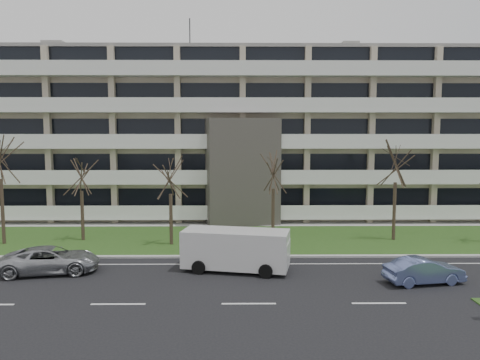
{
  "coord_description": "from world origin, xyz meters",
  "views": [
    {
      "loc": [
        -0.61,
        -20.76,
        7.85
      ],
      "look_at": [
        -0.31,
        10.0,
        4.7
      ],
      "focal_mm": 35.0,
      "sensor_mm": 36.0,
      "label": 1
    }
  ],
  "objects": [
    {
      "name": "ground",
      "position": [
        0.0,
        0.0,
        0.0
      ],
      "size": [
        160.0,
        160.0,
        0.0
      ],
      "primitive_type": "plane",
      "color": "black",
      "rests_on": "ground"
    },
    {
      "name": "grass_verge",
      "position": [
        0.0,
        13.0,
        0.03
      ],
      "size": [
        90.0,
        10.0,
        0.06
      ],
      "primitive_type": "cube",
      "color": "#244B19",
      "rests_on": "ground"
    },
    {
      "name": "curb",
      "position": [
        0.0,
        8.0,
        0.06
      ],
      "size": [
        90.0,
        0.35,
        0.12
      ],
      "primitive_type": "cube",
      "color": "#B2B2AD",
      "rests_on": "ground"
    },
    {
      "name": "sidewalk",
      "position": [
        0.0,
        18.5,
        0.04
      ],
      "size": [
        90.0,
        2.0,
        0.08
      ],
      "primitive_type": "cube",
      "color": "#B2B2AD",
      "rests_on": "ground"
    },
    {
      "name": "lane_edge_line",
      "position": [
        0.0,
        6.5,
        0.01
      ],
      "size": [
        90.0,
        0.12,
        0.01
      ],
      "primitive_type": "cube",
      "color": "white",
      "rests_on": "ground"
    },
    {
      "name": "apartment_building",
      "position": [
        -0.01,
        25.32,
        7.61
      ],
      "size": [
        60.5,
        15.1,
        18.75
      ],
      "color": "tan",
      "rests_on": "ground"
    },
    {
      "name": "silver_pickup",
      "position": [
        -10.97,
        4.89,
        0.73
      ],
      "size": [
        5.61,
        3.27,
        1.47
      ],
      "primitive_type": "imported",
      "rotation": [
        0.0,
        0.0,
        1.74
      ],
      "color": "#A9ABB0",
      "rests_on": "ground"
    },
    {
      "name": "blue_sedan",
      "position": [
        9.2,
        2.84,
        0.67
      ],
      "size": [
        4.27,
        2.13,
        1.34
      ],
      "primitive_type": "imported",
      "rotation": [
        0.0,
        0.0,
        1.75
      ],
      "color": "#6675B1",
      "rests_on": "ground"
    },
    {
      "name": "white_van",
      "position": [
        -0.52,
        5.24,
        1.39
      ],
      "size": [
        6.3,
        3.38,
        2.32
      ],
      "rotation": [
        0.0,
        0.0,
        -0.21
      ],
      "color": "silver",
      "rests_on": "ground"
    },
    {
      "name": "tree_1",
      "position": [
        -16.87,
        11.59,
        6.43
      ],
      "size": [
        4.13,
        4.13,
        8.27
      ],
      "color": "#382B21",
      "rests_on": "ground"
    },
    {
      "name": "tree_2",
      "position": [
        -11.69,
        12.7,
        5.04
      ],
      "size": [
        3.25,
        3.25,
        6.49
      ],
      "color": "#382B21",
      "rests_on": "ground"
    },
    {
      "name": "tree_3",
      "position": [
        -5.1,
        11.32,
        4.99
      ],
      "size": [
        3.21,
        3.21,
        6.42
      ],
      "color": "#382B21",
      "rests_on": "ground"
    },
    {
      "name": "tree_4",
      "position": [
        2.1,
        12.52,
        5.29
      ],
      "size": [
        3.4,
        3.4,
        6.81
      ],
      "color": "#382B21",
      "rests_on": "ground"
    },
    {
      "name": "tree_5",
      "position": [
        10.9,
        12.56,
        5.91
      ],
      "size": [
        3.8,
        3.8,
        7.6
      ],
      "color": "#382B21",
      "rests_on": "ground"
    }
  ]
}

